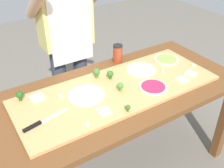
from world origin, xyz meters
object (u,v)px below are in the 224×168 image
object	(u,v)px
pizza_slice_far_right	(37,98)
broccoli_floret_center_left	(120,86)
pizza_slice_far_left	(104,111)
cheese_crumble_d	(61,96)
pizza_whole_cheese_artichoke	(141,70)
pizza_whole_beet_magenta	(153,87)
prep_table	(113,103)
broccoli_floret_front_right	(96,72)
pizza_slice_near_left	(182,80)
cook_center	(67,33)
pizza_slice_center	(191,74)
pizza_whole_white_garlic	(86,95)
chefs_knife	(40,123)
broccoli_floret_front_left	(20,95)
cheese_crumble_b	(87,125)
broccoli_floret_back_left	(110,74)
cheese_crumble_a	(162,70)
sauce_jar	(118,54)
broccoli_floret_front_mid	(128,108)
cheese_crumble_c	(193,65)
pizza_whole_pesto_green	(166,59)

from	to	relation	value
pizza_slice_far_right	broccoli_floret_center_left	xyz separation A→B (m)	(0.49, -0.21, 0.03)
pizza_slice_far_left	cheese_crumble_d	bearing A→B (deg)	120.05
pizza_whole_cheese_artichoke	pizza_whole_beet_magenta	world-z (taller)	same
prep_table	broccoli_floret_front_right	size ratio (longest dim) A/B	24.43
pizza_slice_near_left	cook_center	size ratio (longest dim) A/B	0.04
pizza_slice_center	pizza_slice_near_left	bearing A→B (deg)	-167.09
pizza_whole_white_garlic	cook_center	distance (m)	0.64
chefs_knife	broccoli_floret_front_left	xyz separation A→B (m)	(-0.03, 0.28, 0.03)
cheese_crumble_b	cook_center	world-z (taller)	cook_center
broccoli_floret_back_left	broccoli_floret_center_left	size ratio (longest dim) A/B	1.05
pizza_whole_beet_magenta	pizza_whole_cheese_artichoke	bearing A→B (deg)	72.09
pizza_slice_far_right	broccoli_floret_back_left	bearing A→B (deg)	-5.24
pizza_whole_white_garlic	cheese_crumble_a	distance (m)	0.62
pizza_slice_far_right	broccoli_floret_front_right	bearing A→B (deg)	2.10
pizza_whole_cheese_artichoke	sauce_jar	distance (m)	0.24
broccoli_floret_front_mid	broccoli_floret_front_left	world-z (taller)	broccoli_floret_front_left
pizza_slice_far_right	broccoli_floret_front_left	bearing A→B (deg)	157.70
cheese_crumble_a	cheese_crumble_c	world-z (taller)	same
broccoli_floret_front_right	broccoli_floret_front_left	distance (m)	0.54
pizza_slice_near_left	broccoli_floret_front_left	world-z (taller)	broccoli_floret_front_left
cheese_crumble_b	cheese_crumble_c	bearing A→B (deg)	9.21
pizza_whole_white_garlic	cheese_crumble_a	size ratio (longest dim) A/B	12.40
pizza_whole_cheese_artichoke	cheese_crumble_c	distance (m)	0.41
pizza_whole_beet_magenta	cheese_crumble_d	distance (m)	0.61
pizza_whole_beet_magenta	cheese_crumble_c	bearing A→B (deg)	8.30
pizza_slice_far_right	pizza_slice_center	bearing A→B (deg)	-16.72
pizza_whole_white_garlic	broccoli_floret_front_right	size ratio (longest dim) A/B	3.28
broccoli_floret_back_left	broccoli_floret_front_right	world-z (taller)	broccoli_floret_front_right
broccoli_floret_front_right	broccoli_floret_center_left	xyz separation A→B (m)	(0.05, -0.23, -0.01)
pizza_whole_white_garlic	broccoli_floret_front_right	bearing A→B (deg)	43.58
cheese_crumble_a	pizza_slice_near_left	bearing A→B (deg)	-77.77
pizza_whole_beet_magenta	pizza_slice_far_right	size ratio (longest dim) A/B	2.31
pizza_slice_near_left	cheese_crumble_d	xyz separation A→B (m)	(-0.80, 0.27, 0.00)
sauce_jar	broccoli_floret_front_right	bearing A→B (deg)	-152.55
prep_table	pizza_slice_far_right	xyz separation A→B (m)	(-0.46, 0.17, 0.12)
pizza_whole_pesto_green	cheese_crumble_a	size ratio (longest dim) A/B	9.89
chefs_knife	pizza_slice_far_left	xyz separation A→B (m)	(0.35, -0.11, 0.00)
pizza_slice_far_right	broccoli_floret_center_left	bearing A→B (deg)	-23.08
broccoli_floret_front_left	sauce_jar	distance (m)	0.82
pizza_slice_far_right	pizza_whole_cheese_artichoke	bearing A→B (deg)	-5.36
cheese_crumble_c	pizza_whole_cheese_artichoke	bearing A→B (deg)	156.63
broccoli_floret_front_right	cook_center	bearing A→B (deg)	92.14
pizza_whole_cheese_artichoke	cheese_crumble_a	distance (m)	0.16
pizza_slice_far_right	sauce_jar	xyz separation A→B (m)	(0.72, 0.16, 0.05)
pizza_slice_far_right	cook_center	size ratio (longest dim) A/B	0.05
pizza_whole_pesto_green	pizza_whole_beet_magenta	world-z (taller)	same
broccoli_floret_front_right	cheese_crumble_a	bearing A→B (deg)	-22.50
broccoli_floret_front_mid	broccoli_floret_front_left	size ratio (longest dim) A/B	0.67
prep_table	cheese_crumble_a	bearing A→B (deg)	-0.70
chefs_knife	pizza_whole_pesto_green	bearing A→B (deg)	9.43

